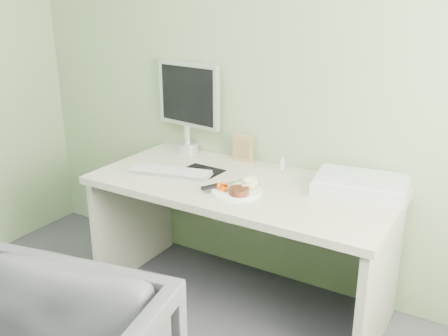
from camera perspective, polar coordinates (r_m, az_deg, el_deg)
The scene contains 14 objects.
wall_back at distance 2.79m, azimuth 5.99°, elevation 12.68°, with size 3.50×3.50×0.00m, color gray.
desk at distance 2.69m, azimuth 1.95°, elevation -5.34°, with size 1.60×0.75×0.73m.
plate at distance 2.49m, azimuth 1.48°, elevation -2.72°, with size 0.25×0.25×0.01m, color white.
steak at distance 2.43m, azimuth 1.73°, elevation -2.66°, with size 0.10×0.10×0.03m, color black.
potato_pile at distance 2.50m, azimuth 2.75°, elevation -1.70°, with size 0.11×0.08×0.06m, color tan.
carrot_heap at distance 2.49m, azimuth -0.04°, elevation -2.05°, with size 0.06×0.05×0.04m, color #FF5705.
steak_knife at distance 2.51m, azimuth -0.82°, elevation -2.02°, with size 0.13×0.23×0.02m.
mousepad at distance 2.78m, azimuth -2.74°, elevation -0.41°, with size 0.22×0.20×0.00m, color black.
keyboard at distance 2.75m, azimuth -6.15°, elevation -0.43°, with size 0.44×0.13×0.02m, color white.
computer_mouse at distance 2.58m, azimuth 3.21°, elevation -1.56°, with size 0.07×0.12×0.04m, color white.
photo_frame at distance 2.93m, azimuth 2.15°, elevation 2.25°, with size 0.13×0.01×0.16m, color olive.
eyedrop_bottle at distance 2.81m, azimuth 6.69°, elevation 0.47°, with size 0.03×0.03×0.08m.
scanner at distance 2.58m, azimuth 15.31°, elevation -1.95°, with size 0.45×0.30×0.07m, color silver.
monitor at distance 3.07m, azimuth -4.10°, elevation 7.51°, with size 0.46×0.15×0.55m.
Camera 1 is at (1.18, -0.51, 1.68)m, focal length 40.00 mm.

